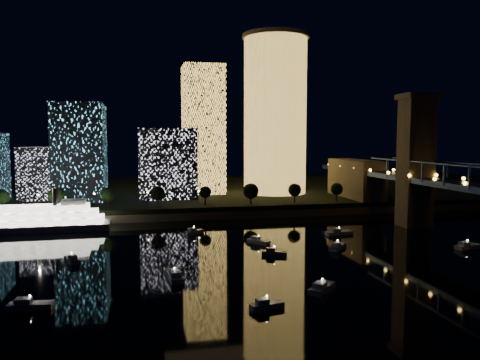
% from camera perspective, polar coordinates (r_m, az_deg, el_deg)
% --- Properties ---
extents(ground, '(520.00, 520.00, 0.00)m').
position_cam_1_polar(ground, '(119.49, 6.46, -11.17)').
color(ground, black).
rests_on(ground, ground).
extents(far_bank, '(420.00, 160.00, 5.00)m').
position_cam_1_polar(far_bank, '(272.97, -4.20, -1.40)').
color(far_bank, black).
rests_on(far_bank, ground).
extents(seawall, '(420.00, 6.00, 3.00)m').
position_cam_1_polar(seawall, '(196.82, -1.11, -4.22)').
color(seawall, '#6B5E4C').
rests_on(seawall, ground).
extents(tower_cylindrical, '(34.00, 34.00, 80.80)m').
position_cam_1_polar(tower_cylindrical, '(243.78, 4.30, 7.95)').
color(tower_cylindrical, '#F0B44C').
rests_on(tower_cylindrical, far_bank).
extents(tower_rectangular, '(20.53, 20.53, 65.33)m').
position_cam_1_polar(tower_rectangular, '(243.21, -4.51, 6.10)').
color(tower_rectangular, '#F0B44C').
rests_on(tower_rectangular, far_bank).
extents(midrise_blocks, '(107.40, 35.48, 44.09)m').
position_cam_1_polar(midrise_blocks, '(229.12, -19.22, 2.11)').
color(midrise_blocks, white).
rests_on(midrise_blocks, far_bank).
extents(riverboat, '(53.69, 12.19, 16.11)m').
position_cam_1_polar(riverboat, '(184.61, -24.12, -4.47)').
color(riverboat, silver).
rests_on(riverboat, ground).
extents(motorboats, '(127.30, 79.86, 2.78)m').
position_cam_1_polar(motorboats, '(130.58, 2.97, -9.36)').
color(motorboats, silver).
rests_on(motorboats, ground).
extents(esplanade_trees, '(165.64, 6.89, 8.94)m').
position_cam_1_polar(esplanade_trees, '(198.20, -9.92, -1.61)').
color(esplanade_trees, black).
rests_on(esplanade_trees, far_bank).
extents(street_lamps, '(132.70, 0.70, 5.65)m').
position_cam_1_polar(street_lamps, '(204.22, -11.18, -1.85)').
color(street_lamps, black).
rests_on(street_lamps, far_bank).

